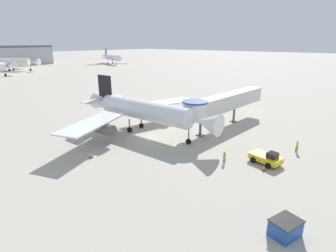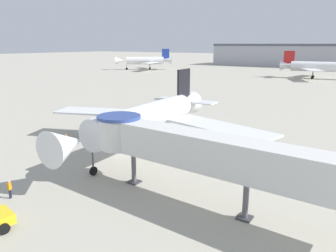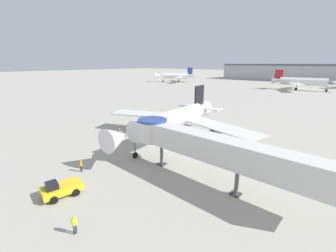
{
  "view_description": "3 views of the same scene",
  "coord_description": "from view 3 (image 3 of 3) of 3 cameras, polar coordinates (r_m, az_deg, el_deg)",
  "views": [
    {
      "loc": [
        -29.86,
        -29.14,
        15.35
      ],
      "look_at": [
        -0.93,
        -4.53,
        3.08
      ],
      "focal_mm": 28.0,
      "sensor_mm": 36.0,
      "label": 1
    },
    {
      "loc": [
        24.36,
        -28.32,
        12.79
      ],
      "look_at": [
        3.62,
        3.27,
        3.29
      ],
      "focal_mm": 35.0,
      "sensor_mm": 36.0,
      "label": 2
    },
    {
      "loc": [
        24.92,
        -27.82,
        13.83
      ],
      "look_at": [
        1.01,
        1.32,
        3.17
      ],
      "focal_mm": 24.0,
      "sensor_mm": 36.0,
      "label": 3
    }
  ],
  "objects": [
    {
      "name": "main_airplane",
      "position": [
        40.39,
        1.34,
        1.62
      ],
      "size": [
        31.51,
        27.28,
        9.3
      ],
      "rotation": [
        0.0,
        0.0,
        0.05
      ],
      "color": "silver",
      "rests_on": "ground_plane"
    },
    {
      "name": "traffic_cone_starboard_wing",
      "position": [
        33.33,
        15.58,
        -8.8
      ],
      "size": [
        0.36,
        0.36,
        0.61
      ],
      "color": "black",
      "rests_on": "ground_plane"
    },
    {
      "name": "traffic_cone_port_wing",
      "position": [
        48.02,
        -12.27,
        -0.82
      ],
      "size": [
        0.51,
        0.51,
        0.83
      ],
      "color": "black",
      "rests_on": "ground_plane"
    },
    {
      "name": "ground_crew_marshaller",
      "position": [
        21.69,
        -22.72,
        -21.83
      ],
      "size": [
        0.23,
        0.35,
        1.76
      ],
      "rotation": [
        0.0,
        0.0,
        4.79
      ],
      "color": "#1E2338",
      "rests_on": "ground_plane"
    },
    {
      "name": "terminal_building",
      "position": [
        204.52,
        32.95,
        11.26
      ],
      "size": [
        131.64,
        28.04,
        12.84
      ],
      "color": "#A8A8B2",
      "rests_on": "ground_plane"
    },
    {
      "name": "jet_bridge",
      "position": [
        26.57,
        8.51,
        -4.68
      ],
      "size": [
        23.54,
        4.46,
        6.3
      ],
      "rotation": [
        0.0,
        0.0,
        -0.05
      ],
      "color": "silver",
      "rests_on": "ground_plane"
    },
    {
      "name": "background_jet_blue_tail",
      "position": [
        169.02,
        2.15,
        12.64
      ],
      "size": [
        26.25,
        27.51,
        10.38
      ],
      "rotation": [
        0.0,
        0.0,
        -0.98
      ],
      "color": "white",
      "rests_on": "ground_plane"
    },
    {
      "name": "ground_plane",
      "position": [
        39.83,
        -2.33,
        -4.54
      ],
      "size": [
        800.0,
        800.0,
        0.0
      ],
      "primitive_type": "plane",
      "color": "#A8A393"
    },
    {
      "name": "pushback_tug_yellow",
      "position": [
        27.56,
        -25.6,
        -14.12
      ],
      "size": [
        3.07,
        4.32,
        1.8
      ],
      "rotation": [
        0.0,
        0.0,
        -0.19
      ],
      "color": "yellow",
      "rests_on": "ground_plane"
    },
    {
      "name": "background_jet_red_tail",
      "position": [
        136.47,
        30.81,
        9.69
      ],
      "size": [
        31.13,
        30.19,
        10.2
      ],
      "rotation": [
        0.0,
        0.0,
        1.7
      ],
      "color": "white",
      "rests_on": "ground_plane"
    },
    {
      "name": "traffic_cone_apron_front",
      "position": [
        29.41,
        -28.41,
        -13.54
      ],
      "size": [
        0.45,
        0.45,
        0.75
      ],
      "color": "black",
      "rests_on": "ground_plane"
    },
    {
      "name": "ground_crew_wing_walker",
      "position": [
        31.86,
        -21.25,
        -9.23
      ],
      "size": [
        0.27,
        0.35,
        1.61
      ],
      "rotation": [
        0.0,
        0.0,
        5.03
      ],
      "color": "#1E2338",
      "rests_on": "ground_plane"
    }
  ]
}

